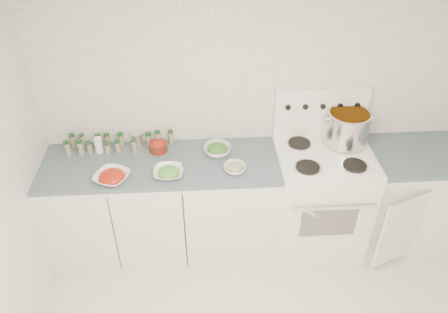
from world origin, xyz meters
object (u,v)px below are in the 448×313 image
stove (318,195)px  bowl_tomato (112,177)px  stock_pot (347,126)px  bowl_snowpea (168,172)px

stove → bowl_tomato: size_ratio=4.23×
stock_pot → bowl_snowpea: size_ratio=1.65×
stove → bowl_snowpea: (-1.23, -0.16, 0.44)m
stove → stock_pot: (0.19, 0.15, 0.59)m
stove → bowl_tomato: (-1.64, -0.19, 0.44)m
stock_pot → bowl_snowpea: stock_pot is taller
stove → bowl_tomato: bearing=-173.3°
stock_pot → bowl_tomato: size_ratio=1.14×
stock_pot → bowl_tomato: (-1.83, -0.34, -0.15)m
stock_pot → bowl_tomato: stock_pot is taller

